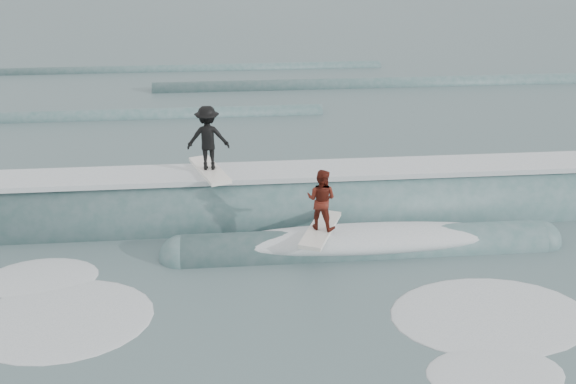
{
  "coord_description": "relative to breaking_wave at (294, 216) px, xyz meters",
  "views": [
    {
      "loc": [
        -1.35,
        -11.32,
        7.81
      ],
      "look_at": [
        0.0,
        3.62,
        1.1
      ],
      "focal_mm": 40.0,
      "sensor_mm": 36.0,
      "label": 1
    }
  ],
  "objects": [
    {
      "name": "ground",
      "position": [
        -0.22,
        -4.35,
        -0.04
      ],
      "size": [
        160.0,
        160.0,
        0.0
      ],
      "primitive_type": "plane",
      "color": "#395154",
      "rests_on": "ground"
    },
    {
      "name": "far_swells",
      "position": [
        -1.55,
        13.3,
        -0.04
      ],
      "size": [
        36.69,
        8.65,
        0.8
      ],
      "color": "#396160",
      "rests_on": "ground"
    },
    {
      "name": "whitewater",
      "position": [
        0.37,
        -4.72,
        -0.04
      ],
      "size": [
        15.35,
        5.86,
        0.1
      ],
      "color": "white",
      "rests_on": "ground"
    },
    {
      "name": "surfer_red",
      "position": [
        0.47,
        -1.93,
        1.26
      ],
      "size": [
        1.29,
        2.06,
        1.61
      ],
      "color": "white",
      "rests_on": "ground"
    },
    {
      "name": "surfer_black",
      "position": [
        -2.23,
        0.27,
        2.17
      ],
      "size": [
        1.18,
        2.07,
        1.81
      ],
      "color": "white",
      "rests_on": "ground"
    },
    {
      "name": "breaking_wave",
      "position": [
        0.0,
        0.0,
        0.0
      ],
      "size": [
        22.3,
        4.04,
        2.52
      ],
      "color": "#396160",
      "rests_on": "ground"
    }
  ]
}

